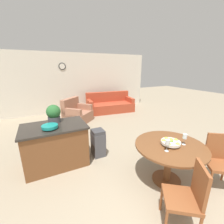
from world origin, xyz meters
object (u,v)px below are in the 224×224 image
at_px(dining_chair_near_left, 188,195).
at_px(armchair, 77,114).
at_px(wine_glass_right, 185,137).
at_px(kitchen_island, 56,145).
at_px(trash_bin, 98,143).
at_px(teal_bowl, 50,127).
at_px(dining_table, 169,153).
at_px(fruit_bowl, 171,142).
at_px(potted_plant, 54,113).
at_px(dining_chair_near_right, 219,159).
at_px(couch, 110,105).
at_px(wine_glass_left, 168,143).

distance_m(dining_chair_near_left, armchair, 4.69).
xyz_separation_m(wine_glass_right, kitchen_island, (-1.99, 1.55, -0.44)).
height_order(kitchen_island, trash_bin, kitchen_island).
bearing_deg(armchair, teal_bowl, -156.20).
distance_m(dining_table, fruit_bowl, 0.22).
bearing_deg(dining_table, fruit_bowl, 143.21).
bearing_deg(potted_plant, dining_chair_near_right, -40.96).
bearing_deg(kitchen_island, fruit_bowl, -39.58).
bearing_deg(teal_bowl, wine_glass_right, -34.05).
bearing_deg(couch, armchair, -150.98).
bearing_deg(potted_plant, wine_glass_right, -42.46).
relative_size(dining_chair_near_right, couch, 0.42).
distance_m(dining_table, kitchen_island, 2.30).
height_order(dining_chair_near_left, wine_glass_right, wine_glass_right).
bearing_deg(trash_bin, wine_glass_left, -67.26).
bearing_deg(dining_chair_near_left, dining_table, 5.19).
bearing_deg(couch, potted_plant, -126.47).
bearing_deg(dining_chair_near_left, fruit_bowl, 5.35).
height_order(dining_chair_near_left, teal_bowl, teal_bowl).
xyz_separation_m(dining_chair_near_left, wine_glass_left, (0.23, 0.61, 0.38)).
height_order(dining_table, couch, couch).
bearing_deg(trash_bin, potted_plant, 160.40).
bearing_deg(fruit_bowl, armchair, 100.37).
height_order(fruit_bowl, wine_glass_left, wine_glass_left).
xyz_separation_m(fruit_bowl, couch, (1.05, 4.69, -0.50)).
bearing_deg(armchair, trash_bin, -135.59).
xyz_separation_m(potted_plant, armchair, (1.00, 2.26, -0.79)).
height_order(dining_chair_near_right, wine_glass_left, wine_glass_left).
xyz_separation_m(dining_chair_near_right, couch, (0.32, 5.13, -0.22)).
distance_m(fruit_bowl, potted_plant, 2.43).
bearing_deg(dining_chair_near_left, wine_glass_right, -9.86).
bearing_deg(wine_glass_left, couch, 75.30).
relative_size(dining_table, wine_glass_right, 6.05).
height_order(fruit_bowl, trash_bin, fruit_bowl).
height_order(dining_table, teal_bowl, teal_bowl).
bearing_deg(dining_chair_near_right, potted_plant, -4.73).
height_order(dining_chair_near_right, armchair, dining_chair_near_right).
bearing_deg(couch, teal_bowl, -124.30).
bearing_deg(kitchen_island, wine_glass_right, -37.96).
distance_m(dining_chair_near_left, wine_glass_left, 0.75).
bearing_deg(potted_plant, teal_bowl, -108.01).
xyz_separation_m(dining_chair_near_left, kitchen_island, (-1.33, 2.19, -0.07)).
bearing_deg(wine_glass_right, teal_bowl, 145.95).
height_order(dining_chair_near_right, trash_bin, dining_chair_near_right).
bearing_deg(kitchen_island, couch, 48.88).
bearing_deg(dining_table, armchair, 100.40).
xyz_separation_m(dining_chair_near_left, fruit_bowl, (0.44, 0.73, 0.28)).
bearing_deg(wine_glass_left, trash_bin, 112.74).
bearing_deg(fruit_bowl, couch, 77.35).
height_order(wine_glass_left, couch, wine_glass_left).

